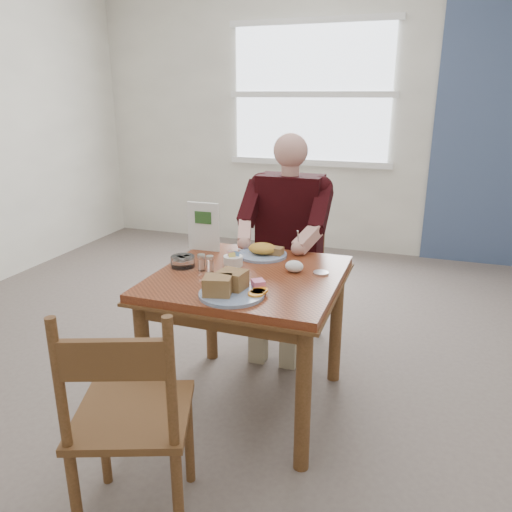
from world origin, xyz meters
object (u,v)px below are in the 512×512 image
at_px(chair_near, 130,420).
at_px(near_plate, 230,287).
at_px(table, 248,294).
at_px(chair_far, 290,273).
at_px(far_plate, 263,251).
at_px(diner, 287,228).

xyz_separation_m(chair_near, near_plate, (0.15, 0.61, 0.31)).
xyz_separation_m(table, chair_far, (0.00, 0.80, -0.16)).
bearing_deg(chair_near, chair_far, 85.43).
height_order(table, far_plate, far_plate).
xyz_separation_m(chair_far, chair_near, (-0.14, -1.69, 0.00)).
bearing_deg(chair_near, diner, 85.18).
height_order(near_plate, far_plate, near_plate).
bearing_deg(diner, chair_far, 90.01).
relative_size(chair_far, chair_near, 1.00).
xyz_separation_m(chair_far, diner, (0.00, -0.09, 0.33)).
relative_size(chair_near, diner, 0.69).
relative_size(table, chair_far, 0.97).
distance_m(diner, far_plate, 0.42).
relative_size(table, chair_near, 0.97).
xyz_separation_m(chair_near, diner, (0.14, 1.61, 0.33)).
bearing_deg(near_plate, table, 93.25).
bearing_deg(table, chair_far, 90.00).
bearing_deg(far_plate, chair_far, 88.07).
distance_m(table, far_plate, 0.32).
height_order(table, near_plate, near_plate).
xyz_separation_m(table, chair_near, (-0.14, -0.90, -0.16)).
xyz_separation_m(chair_near, far_plate, (0.12, 1.19, 0.30)).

